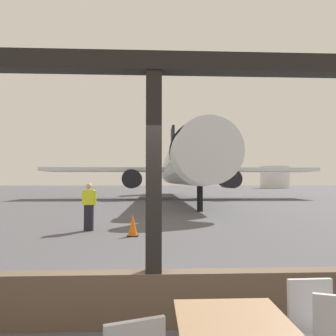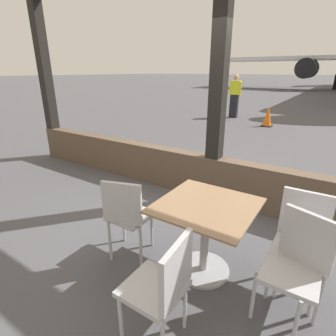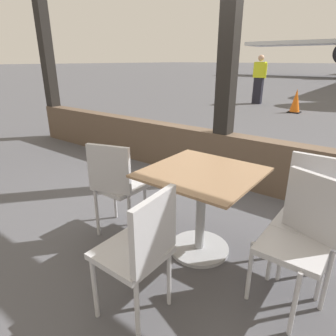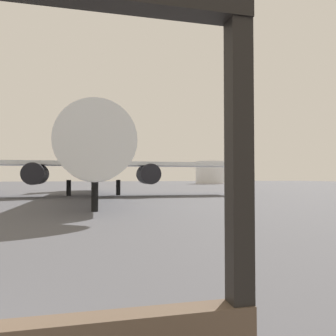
{
  "view_description": "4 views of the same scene",
  "coord_description": "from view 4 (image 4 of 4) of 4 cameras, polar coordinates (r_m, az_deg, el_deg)",
  "views": [
    {
      "loc": [
        0.01,
        -3.89,
        1.79
      ],
      "look_at": [
        0.9,
        16.55,
        2.73
      ],
      "focal_mm": 32.65,
      "sensor_mm": 36.0,
      "label": 1
    },
    {
      "loc": [
        1.48,
        -3.52,
        1.88
      ],
      "look_at": [
        -0.16,
        -1.02,
        0.78
      ],
      "focal_mm": 28.13,
      "sensor_mm": 36.0,
      "label": 2
    },
    {
      "loc": [
        1.7,
        -3.42,
        1.58
      ],
      "look_at": [
        0.18,
        -1.44,
        0.64
      ],
      "focal_mm": 30.93,
      "sensor_mm": 36.0,
      "label": 3
    },
    {
      "loc": [
        2.66,
        -2.69,
        1.78
      ],
      "look_at": [
        5.57,
        9.83,
        2.16
      ],
      "focal_mm": 34.53,
      "sensor_mm": 36.0,
      "label": 4
    }
  ],
  "objects": [
    {
      "name": "ground_plane",
      "position": [
        42.8,
        -16.7,
        -4.0
      ],
      "size": [
        220.0,
        220.0,
        0.0
      ],
      "primitive_type": "plane",
      "color": "#4C4C51"
    },
    {
      "name": "airplane",
      "position": [
        30.72,
        -12.91,
        1.36
      ],
      "size": [
        28.94,
        34.17,
        10.26
      ],
      "color": "silver",
      "rests_on": "ground"
    },
    {
      "name": "fuel_storage_tank",
      "position": [
        92.6,
        7.43,
        -0.8
      ],
      "size": [
        8.22,
        8.22,
        6.37
      ],
      "primitive_type": "cylinder",
      "color": "white",
      "rests_on": "ground"
    }
  ]
}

